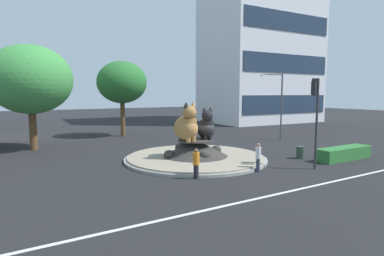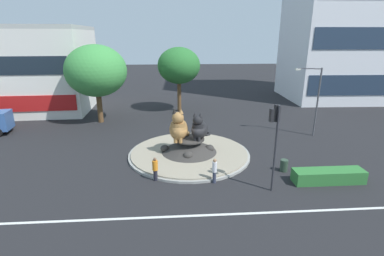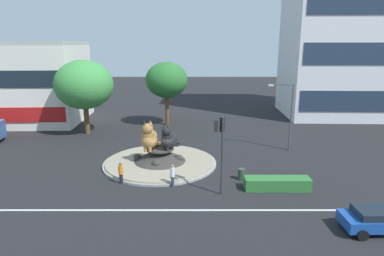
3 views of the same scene
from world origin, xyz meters
TOP-DOWN VIEW (x-y plane):
  - ground_plane at (0.00, 0.00)m, footprint 160.00×160.00m
  - lane_centreline at (0.00, -8.67)m, footprint 112.00×0.20m
  - roundabout_island at (-0.01, 0.01)m, footprint 10.15×10.15m
  - cat_statue_tabby at (-0.86, -0.23)m, footprint 1.89×2.73m
  - cat_statue_black at (0.83, -0.11)m, footprint 2.15×2.41m
  - traffic_light_mast at (4.90, -6.19)m, footprint 0.71×0.59m
  - shophouse_block at (-23.44, 17.30)m, footprint 22.47×12.86m
  - clipped_hedge_strip at (9.24, -5.40)m, footprint 4.84×1.20m
  - broadleaf_tree_behind_island at (-0.39, 14.87)m, footprint 5.41×5.41m
  - second_tree_near_tower at (-9.66, 10.39)m, footprint 6.70×6.70m
  - streetlight_arm at (12.48, 4.13)m, footprint 2.39×0.80m
  - pedestrian_orange_shirt at (-2.61, -4.33)m, footprint 0.38×0.38m
  - pedestrian_white_shirt at (1.42, -4.97)m, footprint 0.32×0.32m
  - litter_bin at (6.82, -3.55)m, footprint 0.56×0.56m

SIDE VIEW (x-z plane):
  - ground_plane at x=0.00m, z-range 0.00..0.00m
  - lane_centreline at x=0.00m, z-range 0.00..0.01m
  - clipped_hedge_strip at x=9.24m, z-range 0.00..0.90m
  - litter_bin at x=6.82m, z-range 0.00..0.90m
  - roundabout_island at x=-0.01m, z-range -0.23..1.24m
  - pedestrian_orange_shirt at x=-2.61m, z-range 0.04..1.75m
  - pedestrian_white_shirt at x=1.42m, z-range 0.07..1.84m
  - cat_statue_black at x=0.83m, z-range 1.16..3.51m
  - cat_statue_tabby at x=-0.86m, z-range 1.11..3.84m
  - streetlight_arm at x=12.48m, z-range 0.61..7.35m
  - traffic_light_mast at x=4.90m, z-range 1.29..6.97m
  - shophouse_block at x=-23.44m, z-range -1.99..12.79m
  - second_tree_near_tower at x=-9.66m, z-range 1.50..10.25m
  - broadleaf_tree_behind_island at x=-0.39m, z-range 1.80..10.07m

